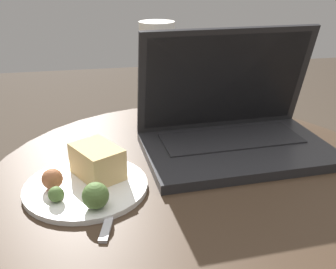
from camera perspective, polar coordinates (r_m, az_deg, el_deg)
name	(u,v)px	position (r m, az deg, el deg)	size (l,w,h in m)	color
table	(196,236)	(0.77, 4.03, -14.46)	(0.75, 0.75, 0.54)	#515156
laptop	(233,126)	(0.78, 9.41, 1.26)	(0.37, 0.24, 0.23)	#232326
beer_glass	(157,76)	(0.87, -1.57, 8.48)	(0.08, 0.08, 0.23)	brown
snack_plate	(89,177)	(0.66, -11.40, -6.11)	(0.20, 0.20, 0.06)	silver
fork	(114,202)	(0.62, -7.81, -9.69)	(0.06, 0.16, 0.00)	#B2B2B7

